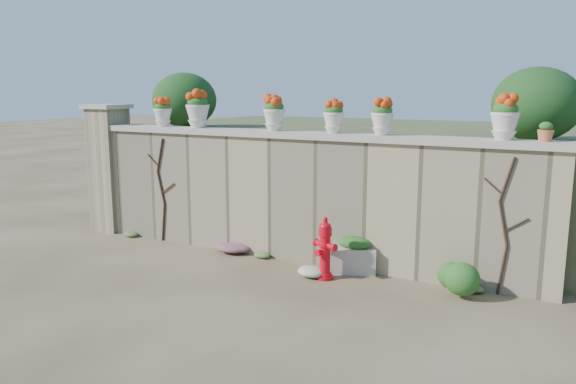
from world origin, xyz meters
The scene contains 21 objects.
ground centered at (0.00, 0.00, 0.00)m, with size 80.00×80.00×0.00m, color brown.
stone_wall centered at (0.00, 1.80, 1.00)m, with size 8.00×0.40×2.00m, color #998A66.
wall_cap centered at (0.00, 1.80, 2.05)m, with size 8.10×0.52×0.10m, color #B9AF9C.
gate_pillar centered at (-4.15, 1.80, 1.26)m, with size 0.72×0.72×2.48m.
raised_fill centered at (0.00, 5.00, 1.00)m, with size 9.00×6.00×2.00m, color #384C23.
back_shrub_left centered at (-3.20, 3.00, 2.55)m, with size 1.30×1.30×1.10m, color #143814.
back_shrub_right centered at (3.40, 3.00, 2.55)m, with size 1.30×1.30×1.10m, color #143814.
vine_left centered at (-2.67, 1.58, 0.99)m, with size 0.60×0.04×1.91m.
vine_right centered at (3.23, 1.58, 0.99)m, with size 0.60×0.04×1.91m.
fire_hydrant centered at (0.84, 1.06, 0.47)m, with size 0.40×0.29×0.93m.
planter_box centered at (1.10, 1.55, 0.26)m, with size 0.77×0.59×0.57m.
green_shrub centered at (2.69, 1.22, 0.30)m, with size 0.64×0.58×0.61m, color #1E5119.
magenta_clump centered at (-1.18, 1.52, 0.11)m, with size 0.79×0.53×0.21m, color #B62479.
white_flowers centered at (0.64, 1.06, 0.10)m, with size 0.53×0.43×0.19m, color white.
urn_pot_0 centered at (-2.76, 1.80, 2.36)m, with size 0.33×0.33×0.52m.
urn_pot_1 centered at (-1.97, 1.80, 2.42)m, with size 0.41×0.41×0.65m.
urn_pot_2 centered at (-0.43, 1.80, 2.38)m, with size 0.36×0.36×0.57m.
urn_pot_3 centered at (0.63, 1.80, 2.35)m, with size 0.33×0.33×0.52m.
urn_pot_4 centered at (1.41, 1.80, 2.36)m, with size 0.34×0.34×0.53m.
urn_pot_5 centered at (3.11, 1.80, 2.39)m, with size 0.38×0.38×0.60m.
terracotta_pot centered at (3.63, 1.80, 2.21)m, with size 0.21×0.21×0.25m.
Camera 1 is at (4.10, -6.23, 2.78)m, focal length 35.00 mm.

